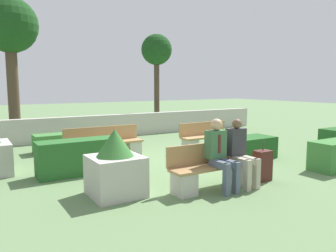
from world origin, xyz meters
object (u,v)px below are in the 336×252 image
object	(u,v)px
person_seated_woman	(240,149)
suitcase	(262,166)
bench_front	(212,171)
bench_left_side	(206,140)
bench_right_side	(105,146)
planter_corner_right	(115,167)
tree_center_left	(157,53)
person_seated_man	(220,151)
tree_leftmost	(10,29)

from	to	relation	value
person_seated_woman	suitcase	bearing A→B (deg)	-0.44
bench_front	bench_left_side	size ratio (longest dim) A/B	1.05
bench_right_side	person_seated_woman	bearing A→B (deg)	-57.95
suitcase	person_seated_woman	bearing A→B (deg)	179.56
bench_front	planter_corner_right	world-z (taller)	planter_corner_right
planter_corner_right	suitcase	world-z (taller)	planter_corner_right
bench_left_side	tree_center_left	bearing A→B (deg)	70.70
person_seated_man	tree_leftmost	distance (m)	9.35
bench_front	tree_leftmost	world-z (taller)	tree_leftmost
bench_right_side	tree_center_left	world-z (taller)	tree_center_left
bench_front	suitcase	bearing A→B (deg)	-6.73
suitcase	planter_corner_right	bearing A→B (deg)	165.97
person_seated_man	planter_corner_right	xyz separation A→B (m)	(-1.82, 0.74, -0.23)
person_seated_woman	bench_front	bearing A→B (deg)	166.69
tree_leftmost	person_seated_man	bearing A→B (deg)	-72.90
bench_right_side	tree_leftmost	bearing A→B (deg)	120.15
bench_left_side	bench_right_side	world-z (taller)	same
planter_corner_right	tree_center_left	world-z (taller)	tree_center_left
tree_center_left	bench_left_side	bearing A→B (deg)	-103.95
bench_front	bench_right_side	size ratio (longest dim) A/B	0.85
bench_left_side	person_seated_woman	xyz separation A→B (m)	(-1.61, -3.11, 0.40)
bench_right_side	tree_center_left	bearing A→B (deg)	58.54
tree_leftmost	suitcase	bearing A→B (deg)	-65.96
bench_left_side	bench_front	bearing A→B (deg)	-132.01
bench_left_side	tree_leftmost	bearing A→B (deg)	126.33
bench_left_side	person_seated_woman	bearing A→B (deg)	-122.71
bench_left_side	planter_corner_right	bearing A→B (deg)	-154.44
person_seated_man	suitcase	world-z (taller)	person_seated_man
person_seated_man	planter_corner_right	world-z (taller)	person_seated_man
tree_center_left	person_seated_woman	bearing A→B (deg)	-109.09
person_seated_man	planter_corner_right	bearing A→B (deg)	157.98
suitcase	tree_leftmost	bearing A→B (deg)	114.04
bench_front	person_seated_woman	size ratio (longest dim) A/B	1.36
person_seated_man	tree_leftmost	xyz separation A→B (m)	(-2.58, 8.40, 3.20)
person_seated_woman	suitcase	distance (m)	0.77
bench_left_side	person_seated_woman	world-z (taller)	person_seated_woman
bench_left_side	tree_leftmost	size ratio (longest dim) A/B	0.34
person_seated_man	tree_center_left	distance (m)	9.62
bench_front	person_seated_man	distance (m)	0.45
bench_left_side	person_seated_man	xyz separation A→B (m)	(-2.13, -3.10, 0.43)
suitcase	tree_leftmost	size ratio (longest dim) A/B	0.16
person_seated_woman	person_seated_man	bearing A→B (deg)	179.42
suitcase	person_seated_man	bearing A→B (deg)	179.50
person_seated_man	person_seated_woman	bearing A→B (deg)	-0.58
person_seated_man	planter_corner_right	distance (m)	1.98
bench_front	tree_center_left	size ratio (longest dim) A/B	0.42
bench_left_side	tree_center_left	size ratio (longest dim) A/B	0.40
person_seated_man	suitcase	size ratio (longest dim) A/B	1.62
bench_right_side	person_seated_man	world-z (taller)	person_seated_man
bench_left_side	person_seated_man	bearing A→B (deg)	-129.84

